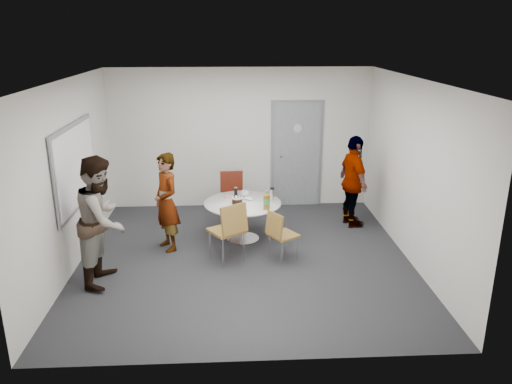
{
  "coord_description": "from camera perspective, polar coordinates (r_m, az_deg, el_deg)",
  "views": [
    {
      "loc": [
        -0.19,
        -6.97,
        3.34
      ],
      "look_at": [
        0.19,
        0.25,
        0.99
      ],
      "focal_mm": 35.0,
      "sensor_mm": 36.0,
      "label": 1
    }
  ],
  "objects": [
    {
      "name": "wall_front",
      "position": [
        4.9,
        -0.48,
        -5.99
      ],
      "size": [
        5.0,
        0.0,
        5.0
      ],
      "primitive_type": "plane",
      "rotation": [
        -1.57,
        0.0,
        0.0
      ],
      "color": "silver",
      "rests_on": "floor"
    },
    {
      "name": "chair_near_left",
      "position": [
        7.39,
        -3.0,
        -3.97
      ],
      "size": [
        0.64,
        0.65,
        0.95
      ],
      "rotation": [
        0.0,
        0.0,
        0.58
      ],
      "color": "brown",
      "rests_on": "floor"
    },
    {
      "name": "wall_right",
      "position": [
        7.74,
        17.5,
        2.22
      ],
      "size": [
        0.0,
        5.0,
        5.0
      ],
      "primitive_type": "plane",
      "rotation": [
        1.57,
        0.0,
        -1.57
      ],
      "color": "silver",
      "rests_on": "floor"
    },
    {
      "name": "chair_near_right",
      "position": [
        7.49,
        2.71,
        -4.56
      ],
      "size": [
        0.54,
        0.53,
        0.79
      ],
      "rotation": [
        0.0,
        0.0,
        -1.0
      ],
      "color": "brown",
      "rests_on": "floor"
    },
    {
      "name": "ceiling",
      "position": [
        7.01,
        -1.44,
        12.73
      ],
      "size": [
        5.0,
        5.0,
        0.0
      ],
      "primitive_type": "plane",
      "rotation": [
        3.14,
        0.0,
        0.0
      ],
      "color": "silver",
      "rests_on": "wall_back"
    },
    {
      "name": "wall_back",
      "position": [
        9.68,
        -1.8,
        6.11
      ],
      "size": [
        5.0,
        0.0,
        5.0
      ],
      "primitive_type": "plane",
      "rotation": [
        1.57,
        0.0,
        0.0
      ],
      "color": "silver",
      "rests_on": "floor"
    },
    {
      "name": "chair_far",
      "position": [
        9.09,
        -2.75,
        0.11
      ],
      "size": [
        0.46,
        0.5,
        0.91
      ],
      "rotation": [
        0.0,
        0.0,
        3.21
      ],
      "color": "#5E1F12",
      "rests_on": "floor"
    },
    {
      "name": "person_right",
      "position": [
        8.9,
        11.07,
        1.15
      ],
      "size": [
        0.57,
        1.01,
        1.63
      ],
      "primitive_type": "imported",
      "rotation": [
        0.0,
        0.0,
        1.76
      ],
      "color": "black",
      "rests_on": "floor"
    },
    {
      "name": "person_main",
      "position": [
        7.92,
        -10.2,
        -1.16
      ],
      "size": [
        0.61,
        0.68,
        1.57
      ],
      "primitive_type": "imported",
      "rotation": [
        0.0,
        0.0,
        -1.04
      ],
      "color": "#A5C6EA",
      "rests_on": "floor"
    },
    {
      "name": "door",
      "position": [
        9.82,
        4.66,
        4.29
      ],
      "size": [
        1.02,
        0.17,
        2.12
      ],
      "color": "slate",
      "rests_on": "wall_back"
    },
    {
      "name": "floor",
      "position": [
        7.74,
        -1.29,
        -7.61
      ],
      "size": [
        5.0,
        5.0,
        0.0
      ],
      "primitive_type": "plane",
      "color": "#242428",
      "rests_on": "ground"
    },
    {
      "name": "person_left",
      "position": [
        7.08,
        -17.2,
        -3.09
      ],
      "size": [
        0.75,
        0.93,
        1.79
      ],
      "primitive_type": "imported",
      "rotation": [
        0.0,
        0.0,
        1.48
      ],
      "color": "white",
      "rests_on": "floor"
    },
    {
      "name": "whiteboard",
      "position": [
        7.76,
        -19.92,
        2.78
      ],
      "size": [
        0.04,
        1.9,
        1.25
      ],
      "color": "slate",
      "rests_on": "wall_left"
    },
    {
      "name": "table",
      "position": [
        8.2,
        -1.37,
        -1.74
      ],
      "size": [
        1.26,
        1.26,
        0.97
      ],
      "color": "white",
      "rests_on": "floor"
    },
    {
      "name": "wall_left",
      "position": [
        7.61,
        -20.54,
        1.65
      ],
      "size": [
        0.0,
        5.0,
        5.0
      ],
      "primitive_type": "plane",
      "rotation": [
        1.57,
        0.0,
        1.57
      ],
      "color": "silver",
      "rests_on": "floor"
    }
  ]
}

